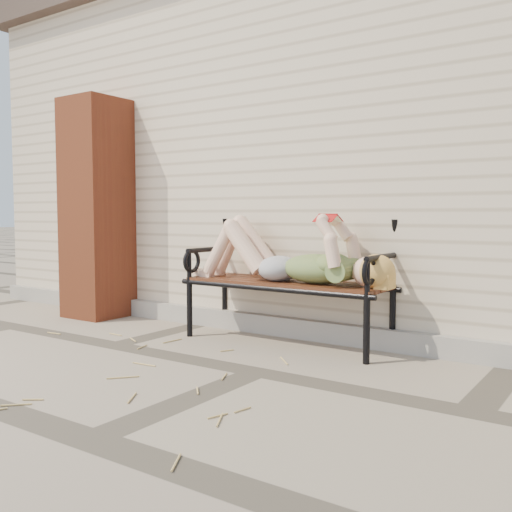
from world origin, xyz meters
The scene contains 7 objects.
ground centered at (0.00, 0.00, 0.00)m, with size 80.00×80.00×0.00m, color gray.
house_wall centered at (0.00, 3.00, 1.50)m, with size 8.00×4.00×3.00m, color beige.
foundation_strip centered at (0.00, 0.97, 0.07)m, with size 8.00×0.10×0.15m, color gray.
brick_pillar centered at (-2.30, 0.75, 1.00)m, with size 0.50×0.50×2.00m, color brown.
garden_bench centered at (-0.27, 0.87, 0.61)m, with size 1.67×0.67×1.08m.
reading_woman centered at (-0.26, 0.74, 0.64)m, with size 1.58×0.36×0.50m.
straw_scatter centered at (-0.87, -0.71, 0.01)m, with size 2.94×1.59×0.01m.
Camera 1 is at (1.89, -2.79, 0.94)m, focal length 40.00 mm.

